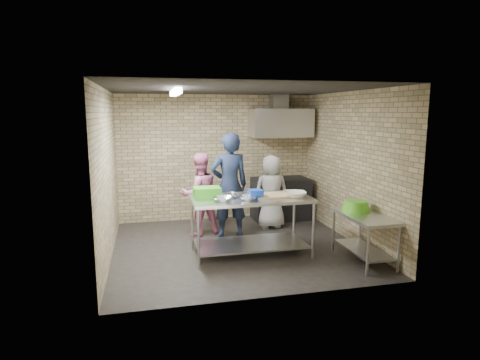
% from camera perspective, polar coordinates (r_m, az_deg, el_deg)
% --- Properties ---
extents(floor, '(4.20, 4.20, 0.00)m').
position_cam_1_polar(floor, '(7.17, -0.42, -9.39)').
color(floor, black).
rests_on(floor, ground).
extents(ceiling, '(4.20, 4.20, 0.00)m').
position_cam_1_polar(ceiling, '(6.79, -0.45, 12.69)').
color(ceiling, black).
rests_on(ceiling, ground).
extents(back_wall, '(4.20, 0.06, 2.70)m').
position_cam_1_polar(back_wall, '(8.80, -3.30, 3.16)').
color(back_wall, tan).
rests_on(back_wall, ground).
extents(front_wall, '(4.20, 0.06, 2.70)m').
position_cam_1_polar(front_wall, '(4.95, 4.67, -1.89)').
color(front_wall, tan).
rests_on(front_wall, ground).
extents(left_wall, '(0.06, 4.00, 2.70)m').
position_cam_1_polar(left_wall, '(6.72, -18.19, 0.70)').
color(left_wall, tan).
rests_on(left_wall, ground).
extents(right_wall, '(0.06, 4.00, 2.70)m').
position_cam_1_polar(right_wall, '(7.59, 15.22, 1.81)').
color(right_wall, tan).
rests_on(right_wall, ground).
extents(prep_table, '(1.93, 0.97, 0.97)m').
position_cam_1_polar(prep_table, '(6.68, 1.52, -6.50)').
color(prep_table, silver).
rests_on(prep_table, floor).
extents(side_counter, '(0.60, 1.20, 0.75)m').
position_cam_1_polar(side_counter, '(6.72, 17.05, -7.79)').
color(side_counter, silver).
rests_on(side_counter, floor).
extents(stove, '(1.20, 0.70, 0.90)m').
position_cam_1_polar(stove, '(8.94, 5.70, -2.62)').
color(stove, black).
rests_on(stove, floor).
extents(range_hood, '(1.30, 0.60, 0.60)m').
position_cam_1_polar(range_hood, '(8.79, 5.78, 8.02)').
color(range_hood, silver).
rests_on(range_hood, back_wall).
extents(hood_duct, '(0.35, 0.30, 0.30)m').
position_cam_1_polar(hood_duct, '(8.94, 5.51, 10.94)').
color(hood_duct, '#A5A8AD').
rests_on(hood_duct, back_wall).
extents(wall_shelf, '(0.80, 0.20, 0.04)m').
position_cam_1_polar(wall_shelf, '(9.08, 7.17, 6.91)').
color(wall_shelf, '#3F2B19').
rests_on(wall_shelf, back_wall).
extents(fluorescent_fixture, '(0.10, 1.25, 0.08)m').
position_cam_1_polar(fluorescent_fixture, '(6.64, -9.09, 12.12)').
color(fluorescent_fixture, white).
rests_on(fluorescent_fixture, ceiling).
extents(green_crate, '(0.43, 0.32, 0.17)m').
position_cam_1_polar(green_crate, '(6.52, -4.69, -1.77)').
color(green_crate, green).
rests_on(green_crate, prep_table).
extents(blue_tub, '(0.21, 0.21, 0.14)m').
position_cam_1_polar(blue_tub, '(6.46, 2.20, -1.99)').
color(blue_tub, '#163DAC').
rests_on(blue_tub, prep_table).
extents(cutting_board, '(0.59, 0.45, 0.03)m').
position_cam_1_polar(cutting_board, '(6.63, 4.51, -2.19)').
color(cutting_board, tan).
rests_on(cutting_board, prep_table).
extents(mixing_bowl_a, '(0.37, 0.37, 0.07)m').
position_cam_1_polar(mixing_bowl_a, '(6.25, -2.43, -2.69)').
color(mixing_bowl_a, '#B3B5BA').
rests_on(mixing_bowl_a, prep_table).
extents(mixing_bowl_b, '(0.28, 0.28, 0.07)m').
position_cam_1_polar(mixing_bowl_b, '(6.53, -1.12, -2.16)').
color(mixing_bowl_b, '#B2B4B9').
rests_on(mixing_bowl_b, prep_table).
extents(mixing_bowl_c, '(0.34, 0.34, 0.07)m').
position_cam_1_polar(mixing_bowl_c, '(6.32, 1.17, -2.58)').
color(mixing_bowl_c, '#A9ACB0').
rests_on(mixing_bowl_c, prep_table).
extents(ceramic_bowl, '(0.45, 0.45, 0.09)m').
position_cam_1_polar(ceramic_bowl, '(6.62, 7.75, -2.01)').
color(ceramic_bowl, beige).
rests_on(ceramic_bowl, prep_table).
extents(green_basin, '(0.46, 0.46, 0.17)m').
position_cam_1_polar(green_basin, '(6.80, 16.04, -3.52)').
color(green_basin, '#59C626').
rests_on(green_basin, side_counter).
extents(bottle_red, '(0.07, 0.07, 0.18)m').
position_cam_1_polar(bottle_red, '(8.99, 5.68, 7.61)').
color(bottle_red, '#B22619').
rests_on(bottle_red, wall_shelf).
extents(man_navy, '(0.74, 0.50, 1.96)m').
position_cam_1_polar(man_navy, '(7.52, -1.51, -0.77)').
color(man_navy, black).
rests_on(man_navy, floor).
extents(woman_pink, '(0.89, 0.77, 1.58)m').
position_cam_1_polar(woman_pink, '(7.71, -5.74, -2.01)').
color(woman_pink, pink).
rests_on(woman_pink, floor).
extents(woman_white, '(0.73, 0.48, 1.48)m').
position_cam_1_polar(woman_white, '(8.19, 4.43, -1.65)').
color(woman_white, silver).
rests_on(woman_white, floor).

